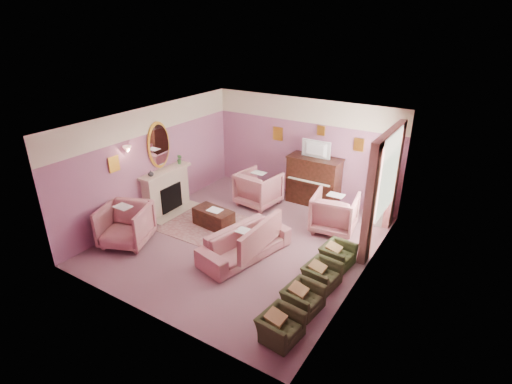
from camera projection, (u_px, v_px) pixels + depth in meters
The scene contains 48 objects.
floor at pixel (244, 240), 9.30m from camera, with size 5.50×6.00×0.01m, color #885B67.
ceiling at pixel (243, 121), 8.17m from camera, with size 5.50×6.00×0.01m, color white.
wall_back at pixel (304, 149), 11.06m from camera, with size 5.50×0.02×2.80m, color #7E4D72.
wall_front at pixel (140, 246), 6.41m from camera, with size 5.50×0.02×2.80m, color #7E4D72.
wall_left at pixel (153, 162), 10.07m from camera, with size 0.02×6.00×2.80m, color #7E4D72.
wall_right at pixel (367, 215), 7.40m from camera, with size 0.02×6.00×2.80m, color #7E4D72.
picture_rail_band at pixel (305, 110), 10.61m from camera, with size 5.50×0.01×0.65m, color beige.
stripe_panel at pixel (383, 205), 8.55m from camera, with size 0.01×3.00×2.15m, color #9BA781.
fireplace_surround at pixel (166, 191), 10.49m from camera, with size 0.30×1.40×1.10m, color #C3A98F.
fireplace_inset at pixel (170, 197), 10.50m from camera, with size 0.18×0.72×0.68m, color black.
fire_ember at pixel (171, 204), 10.56m from camera, with size 0.06×0.54×0.10m, color #FF2B03.
mantel_shelf at pixel (165, 171), 10.24m from camera, with size 0.40×1.55×0.07m, color #C3A98F.
hearth at pixel (174, 211), 10.61m from camera, with size 0.55×1.50×0.02m, color #C3A98F.
mirror_frame at pixel (159, 145), 10.04m from camera, with size 0.04×0.72×1.20m, color gold.
mirror_glass at pixel (159, 145), 10.02m from camera, with size 0.01×0.60×1.06m, color white.
sconce_shade at pixel (127, 150), 9.11m from camera, with size 0.20×0.20×0.16m, color #FFB295.
piano at pixel (314, 181), 10.87m from camera, with size 1.40×0.60×1.30m, color black.
piano_keyshelf at pixel (308, 183), 10.57m from camera, with size 1.30×0.12×0.06m, color black.
piano_keys at pixel (308, 182), 10.56m from camera, with size 1.20×0.08×0.02m, color beige.
piano_top at pixel (315, 158), 10.60m from camera, with size 1.45×0.65×0.04m, color black.
television at pixel (315, 148), 10.45m from camera, with size 0.80×0.12×0.48m, color black.
print_back_left at pixel (278, 134), 11.28m from camera, with size 0.30×0.03×0.38m, color gold.
print_back_right at pixel (359, 145), 10.12m from camera, with size 0.26×0.03×0.34m, color gold.
print_back_mid at pixel (321, 131), 10.54m from camera, with size 0.22×0.03×0.26m, color gold.
print_left_wall at pixel (114, 164), 8.99m from camera, with size 0.03×0.28×0.36m, color gold.
window_blind at pixel (389, 174), 8.50m from camera, with size 0.03×1.40×1.80m, color silver.
curtain_left at pixel (370, 206), 7.99m from camera, with size 0.16×0.34×2.60m, color #AA6163.
curtain_right at pixel (394, 177), 9.42m from camera, with size 0.16×0.34×2.60m, color #AA6163.
pelmet at pixel (391, 134), 8.19m from camera, with size 0.16×2.20×0.16m, color #AA6163.
mantel_plant at pixel (179, 159), 10.60m from camera, with size 0.16×0.16×0.28m, color #397336.
mantel_vase at pixel (151, 173), 9.81m from camera, with size 0.16×0.16×0.16m, color beige.
area_rug at pixel (216, 228), 9.81m from camera, with size 2.50×1.80×0.01m, color #976461.
coffee_table at pixel (214, 218), 9.81m from camera, with size 1.00×0.50×0.45m, color black.
table_paper at pixel (215, 210), 9.70m from camera, with size 0.35×0.28×0.01m, color white.
sofa at pixel (245, 238), 8.52m from camera, with size 0.70×2.11×0.85m, color #B67172.
sofa_throw at pixel (261, 236), 8.26m from camera, with size 0.11×1.60×0.59m, color #AA6163.
floral_armchair_left at pixel (259, 187), 10.83m from camera, with size 1.00×1.00×1.05m, color #B67172.
floral_armchair_right at pixel (334, 211), 9.52m from camera, with size 1.00×1.00×1.05m, color #B67172.
floral_armchair_front at pixel (125, 223), 8.95m from camera, with size 1.00×1.00×1.05m, color #B67172.
olive_chair_a at pixel (281, 323), 6.37m from camera, with size 0.48×0.68×0.59m, color #3A4123.
olive_chair_b at pixel (303, 295), 7.01m from camera, with size 0.48×0.68×0.59m, color #3A4123.
olive_chair_c at pixel (322, 272), 7.64m from camera, with size 0.48×0.68×0.59m, color #3A4123.
olive_chair_d at pixel (338, 252), 8.27m from camera, with size 0.48×0.68×0.59m, color #3A4123.
side_table at pixel (379, 210), 9.95m from camera, with size 0.52×0.52×0.70m, color silver.
side_plant_big at pixel (382, 191), 9.74m from camera, with size 0.30×0.30×0.34m, color #397336.
side_plant_small at pixel (385, 194), 9.61m from camera, with size 0.16×0.16×0.28m, color #397336.
palm_pot at pixel (377, 215), 10.07m from camera, with size 0.34×0.34×0.34m, color brown.
palm_plant at pixel (381, 183), 9.71m from camera, with size 0.76×0.76×1.44m, color #397336.
Camera 1 is at (4.50, -6.67, 4.80)m, focal length 28.00 mm.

